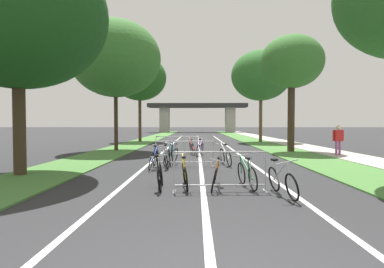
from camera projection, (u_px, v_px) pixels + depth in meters
name	position (u px, v px, depth m)	size (l,w,h in m)	color
grass_verge_left	(146.00, 140.00, 32.14)	(2.63, 71.12, 0.05)	#477A38
grass_verge_right	(251.00, 140.00, 31.98)	(2.63, 71.12, 0.05)	#477A38
sidewalk_path_right	(274.00, 140.00, 31.95)	(2.21, 71.12, 0.08)	#ADA89E
lane_stripe_center	(199.00, 147.00, 23.54)	(0.14, 41.14, 0.01)	silver
lane_stripe_right_lane	(228.00, 147.00, 23.51)	(0.14, 41.14, 0.01)	silver
lane_stripe_left_lane	(169.00, 147.00, 23.58)	(0.14, 41.14, 0.01)	silver
overpass_bridge	(197.00, 112.00, 61.58)	(19.41, 4.24, 5.71)	#2D2D30
tree_left_cypress_far	(17.00, 13.00, 10.23)	(5.85, 5.85, 7.89)	#3D2D1E
tree_left_maple_mid	(115.00, 59.00, 19.59)	(5.71, 5.71, 8.28)	#3D2D1E
tree_left_oak_near	(140.00, 78.00, 29.70)	(5.09, 5.09, 8.29)	#4C3823
tree_right_oak_mid	(292.00, 63.00, 18.98)	(3.82, 3.82, 7.16)	#3D2D1E
tree_right_pine_far	(261.00, 75.00, 28.75)	(5.48, 5.48, 8.55)	brown
crowd_barrier_nearest	(220.00, 172.00, 7.94)	(2.43, 0.56, 1.05)	#ADADB2
crowd_barrier_second	(184.00, 154.00, 12.65)	(2.43, 0.56, 1.05)	#ADADB2
crowd_barrier_third	(177.00, 146.00, 17.35)	(2.43, 0.56, 1.05)	#ADADB2
bicycle_blue_0	(154.00, 159.00, 12.12)	(0.46, 1.72, 0.93)	black
bicycle_silver_1	(282.00, 181.00, 7.49)	(0.52, 1.69, 0.95)	black
bicycle_orange_2	(216.00, 175.00, 8.48)	(0.45, 1.73, 0.85)	black
bicycle_black_3	(160.00, 175.00, 8.39)	(0.48, 1.60, 0.94)	black
bicycle_purple_4	(200.00, 149.00, 16.88)	(0.65, 1.73, 0.96)	black
bicycle_teal_5	(171.00, 156.00, 13.19)	(0.60, 1.74, 1.00)	black
bicycle_red_6	(192.00, 148.00, 17.69)	(0.66, 1.64, 0.97)	black
bicycle_white_7	(225.00, 156.00, 13.05)	(0.65, 1.67, 0.95)	black
bicycle_green_8	(247.00, 175.00, 8.49)	(0.53, 1.60, 0.88)	black
bicycle_yellow_9	(185.00, 174.00, 8.49)	(0.53, 1.68, 0.93)	black
bicycle_blue_10	(172.00, 149.00, 16.92)	(0.49, 1.74, 0.89)	black
bicycle_silver_11	(168.00, 159.00, 12.27)	(0.50, 1.69, 0.93)	black
pedestrian_in_red_jacket	(338.00, 137.00, 16.49)	(0.61, 0.31, 1.67)	#994C8C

